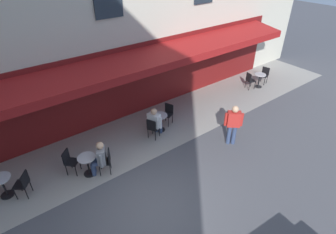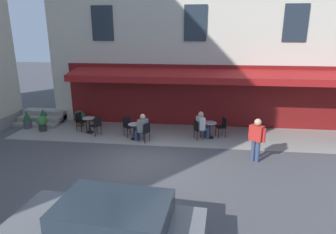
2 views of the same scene
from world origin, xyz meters
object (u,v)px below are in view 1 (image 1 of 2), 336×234
Objects in this scene: cafe_chair_black_facing_street at (107,160)px; cafe_table_streetside at (260,79)px; cafe_chair_black_near_door at (23,183)px; cafe_table_mid_terrace at (88,163)px; seated_companion_in_white at (155,121)px; walking_pedestrian_in_red at (233,122)px; cafe_chair_black_under_awning at (153,127)px; cafe_chair_black_by_window at (250,79)px; seated_patron_in_grey at (99,157)px; cafe_chair_black_kerbside at (264,74)px; cafe_table_near_entrance at (3,184)px; cafe_chair_black_corner_right at (69,160)px; cafe_chair_black_back_row at (168,112)px; cafe_table_far_end at (160,120)px.

cafe_chair_black_facing_street is 1.21× the size of cafe_table_streetside.
cafe_chair_black_near_door reaches higher than cafe_table_mid_terrace.
walking_pedestrian_in_red is (-2.06, 2.21, 0.29)m from seated_companion_in_white.
cafe_chair_black_under_awning is at bearing -173.09° from cafe_table_mid_terrace.
cafe_chair_black_under_awning is 0.69× the size of seated_companion_in_white.
cafe_chair_black_by_window is (-8.92, -1.15, 0.00)m from cafe_chair_black_facing_street.
cafe_table_streetside is (-12.02, -0.37, -0.06)m from cafe_chair_black_near_door.
seated_patron_in_grey is at bearing 13.30° from seated_companion_in_white.
cafe_table_near_entrance is at bearing 0.64° from cafe_chair_black_kerbside.
cafe_chair_black_facing_street reaches higher than cafe_table_streetside.
cafe_chair_black_back_row is (-4.47, -0.41, 0.00)m from cafe_chair_black_corner_right.
cafe_chair_black_near_door is at bearing -13.55° from cafe_chair_black_facing_street.
cafe_chair_black_kerbside is (-0.61, -0.15, 0.06)m from cafe_table_streetside.
cafe_table_near_entrance is 2.01m from cafe_chair_black_corner_right.
cafe_table_mid_terrace is 3.49m from cafe_table_far_end.
cafe_table_near_entrance is 0.82× the size of cafe_chair_black_back_row.
cafe_chair_black_facing_street is 3.02m from cafe_table_far_end.
seated_companion_in_white is (-2.70, -0.64, 0.00)m from seated_patron_in_grey.
seated_companion_in_white reaches higher than seated_patron_in_grey.
cafe_chair_black_corner_right and cafe_chair_black_kerbside have the same top height.
cafe_chair_black_facing_street is at bearing 162.10° from cafe_table_near_entrance.
cafe_chair_black_near_door is 1.96m from cafe_table_mid_terrace.
cafe_chair_black_facing_street and cafe_chair_black_corner_right have the same top height.
cafe_chair_black_under_awning reaches higher than cafe_table_streetside.
cafe_chair_black_under_awning is at bearing -43.12° from walking_pedestrian_in_red.
cafe_table_mid_terrace is 0.63m from cafe_chair_black_facing_street.
seated_companion_in_white is at bearing -178.42° from cafe_chair_black_near_door.
cafe_chair_black_kerbside is at bearing -176.55° from cafe_chair_black_under_awning.
cafe_chair_black_back_row is at bearing -0.11° from cafe_chair_black_by_window.
cafe_chair_black_under_awning is at bearing -167.74° from seated_patron_in_grey.
cafe_chair_black_kerbside is 0.70× the size of seated_patron_in_grey.
cafe_chair_black_facing_street is (-3.00, 0.97, 0.06)m from cafe_table_near_entrance.
walking_pedestrian_in_red reaches higher than cafe_chair_black_kerbside.
cafe_table_near_entrance is at bearing -17.17° from seated_patron_in_grey.
cafe_table_far_end is 0.82× the size of cafe_chair_black_under_awning.
cafe_chair_black_by_window is (-9.48, -0.85, 0.06)m from cafe_table_mid_terrace.
cafe_chair_black_back_row is (6.68, -0.04, 0.00)m from cafe_chair_black_kerbside.
seated_patron_in_grey is at bearing 152.00° from cafe_table_mid_terrace.
seated_companion_in_white reaches higher than cafe_chair_black_corner_right.
cafe_chair_black_by_window is (0.61, -0.18, 0.06)m from cafe_table_streetside.
cafe_table_streetside is 6.06m from cafe_chair_black_back_row.
cafe_chair_black_back_row is at bearing -67.25° from walking_pedestrian_in_red.
cafe_chair_black_near_door is 1.00× the size of cafe_chair_black_under_awning.
walking_pedestrian_in_red is (-7.57, 2.44, 0.50)m from cafe_table_near_entrance.
cafe_chair_black_by_window is 6.43m from seated_companion_in_white.
cafe_table_far_end is 0.58× the size of seated_patron_in_grey.
cafe_chair_black_kerbside is at bearing -155.14° from walking_pedestrian_in_red.
cafe_chair_black_under_awning is at bearing 176.49° from cafe_table_near_entrance.
cafe_chair_black_kerbside reaches higher than cafe_table_far_end.
seated_companion_in_white is 0.77× the size of walking_pedestrian_in_red.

